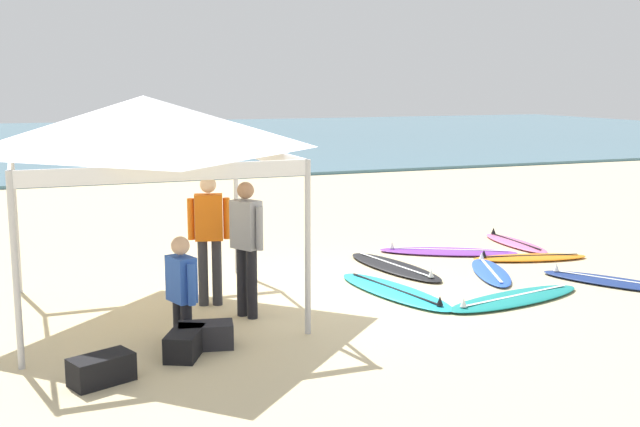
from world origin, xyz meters
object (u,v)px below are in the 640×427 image
Objects in this scene: surfboard_teal at (515,298)px; person_blue at (181,284)px; canopy_tent at (144,125)px; surfboard_orange at (529,257)px; gear_bag_by_pole at (206,335)px; surfboard_purple at (448,251)px; gear_bag_near_tent at (102,369)px; surfboard_blue at (491,272)px; surfboard_pink at (515,243)px; gear_bag_on_sand at (185,343)px; person_grey at (246,240)px; person_orange at (209,232)px; surfboard_navy at (614,282)px; surfboard_black at (395,267)px; surfboard_cyan at (394,291)px.

surfboard_teal is 1.99× the size of person_blue.
canopy_tent is at bearing 97.52° from person_blue.
surfboard_orange is 1.68× the size of person_blue.
surfboard_orange is at bearing 21.19° from gear_bag_by_pole.
surfboard_purple is 5.93m from person_blue.
gear_bag_near_tent and gear_bag_by_pole have the same top height.
surfboard_blue is at bearing 19.47° from gear_bag_by_pole.
canopy_tent reaches higher than surfboard_blue.
gear_bag_on_sand is (-6.76, -3.60, 0.10)m from surfboard_pink.
person_grey is at bearing 47.90° from gear_bag_on_sand.
person_orange is (-4.40, -0.09, 0.95)m from surfboard_blue.
surfboard_navy is 1.89m from surfboard_teal.
surfboard_blue is 4.50m from person_orange.
surfboard_blue is at bearing 139.34° from surfboard_navy.
gear_bag_on_sand is at bearing -146.89° from surfboard_purple.
person_orange is (0.78, 0.01, -1.40)m from canopy_tent.
person_orange is at bearing 0.39° from canopy_tent.
person_grey is at bearing -150.69° from surfboard_black.
person_orange is at bearing -160.47° from surfboard_purple.
person_orange reaches higher than gear_bag_by_pole.
gear_bag_near_tent reaches higher than surfboard_teal.
surfboard_cyan is 1.32× the size of surfboard_pink.
surfboard_black is at bearing 13.22° from canopy_tent.
surfboard_black is 1.10× the size of surfboard_navy.
surfboard_orange and surfboard_cyan have the same top height.
gear_bag_by_pole is at bearing -144.80° from surfboard_black.
surfboard_navy is 3.52× the size of gear_bag_by_pole.
gear_bag_on_sand is (-5.11, -1.90, 0.10)m from surfboard_blue.
surfboard_navy is at bearing -96.08° from surfboard_pink.
surfboard_pink is 6.38m from person_orange.
surfboard_orange is 0.95× the size of surfboard_navy.
surfboard_navy is 0.88× the size of surfboard_teal.
surfboard_navy is at bearing 9.32° from gear_bag_near_tent.
surfboard_cyan is 4.05× the size of gear_bag_by_pole.
surfboard_teal is 1.30× the size of surfboard_pink.
canopy_tent is at bearing 164.51° from surfboard_teal.
surfboard_cyan is 2.43m from person_grey.
person_orange reaches higher than surfboard_pink.
canopy_tent is 1.91× the size of person_orange.
gear_bag_by_pole is (-4.97, -3.23, 0.10)m from surfboard_purple.
person_blue is 2.00× the size of gear_bag_on_sand.
canopy_tent is at bearing 170.73° from surfboard_navy.
person_grey is (-2.87, -1.61, 0.95)m from surfboard_black.
surfboard_purple is 5.93m from gear_bag_by_pole.
surfboard_teal is 1.29× the size of surfboard_blue.
surfboard_purple and surfboard_blue have the same top height.
gear_bag_by_pole is (-3.61, -2.55, 0.10)m from surfboard_black.
surfboard_blue is at bearing -95.19° from surfboard_purple.
person_orange is (-6.05, -1.79, 0.95)m from surfboard_pink.
surfboard_orange is 1.10× the size of surfboard_pink.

